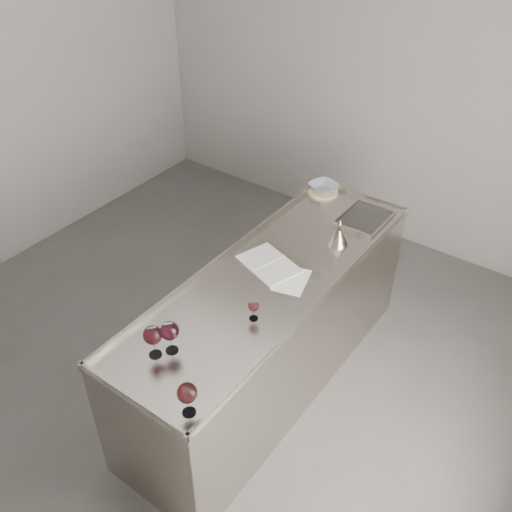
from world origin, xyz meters
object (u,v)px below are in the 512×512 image
Objects in this scene: wine_glass_middle at (170,332)px; wine_glass_right at (187,394)px; wine_glass_left at (153,336)px; wine_glass_small at (253,306)px; counter at (270,330)px; notebook at (269,264)px; wine_funnel at (339,237)px; ceramic_bowl at (323,187)px.

wine_glass_middle is 1.02× the size of wine_glass_right.
wine_glass_left is 1.52× the size of wine_glass_small.
wine_glass_left reaches higher than wine_glass_small.
counter reaches higher than notebook.
wine_glass_left is at bearing -97.53° from counter.
counter is 0.78m from wine_funnel.
counter is 12.05× the size of wine_funnel.
wine_glass_right is at bearing -36.17° from wine_glass_middle.
wine_glass_left is 0.99× the size of wine_funnel.
wine_glass_right is 1.63m from wine_funnel.
wine_glass_right is 2.23m from ceramic_bowl.
wine_glass_right is 1.23m from notebook.
wine_funnel is (0.24, 1.37, -0.08)m from wine_glass_middle.
counter is 0.49m from notebook.
wine_glass_left is 1.99m from ceramic_bowl.
wine_glass_right is at bearing -75.73° from counter.
wine_glass_middle is 1.92m from ceramic_bowl.
counter is 0.69m from wine_glass_small.
wine_glass_small is at bearing 100.94° from wine_glass_right.
ceramic_bowl is at bearing 103.98° from wine_glass_right.
wine_glass_left is at bearing -123.92° from wine_glass_middle.
wine_glass_middle reaches higher than wine_glass_small.
wine_glass_left is 0.59m from wine_glass_small.
wine_glass_right is (0.34, -0.25, -0.00)m from wine_glass_middle.
wine_glass_middle is 0.44× the size of notebook.
wine_glass_middle is at bearing -84.21° from ceramic_bowl.
wine_glass_middle is 0.43m from wine_glass_right.
wine_glass_middle is at bearing 143.83° from wine_glass_right.
ceramic_bowl is at bearing 128.97° from wine_funnel.
wine_glass_left is 0.09m from wine_glass_middle.
wine_glass_left reaches higher than ceramic_bowl.
wine_glass_small is at bearing -46.71° from notebook.
wine_glass_small is (0.14, -0.37, 0.56)m from counter.
wine_funnel is at bearing 93.69° from wine_glass_right.
ceramic_bowl is at bearing 118.48° from notebook.
wine_glass_small reaches higher than ceramic_bowl.
wine_glass_left is at bearing 155.84° from wine_glass_right.
wine_glass_small is 0.29× the size of notebook.
wine_glass_middle is at bearing -71.36° from notebook.
counter is 1.27m from wine_glass_right.
counter is 12.24× the size of wine_glass_middle.
wine_funnel reaches higher than wine_glass_left.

